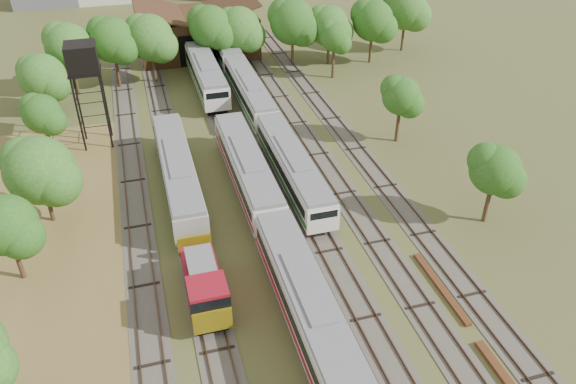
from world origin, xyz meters
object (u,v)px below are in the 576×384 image
object	(u,v)px
railcar_red_set	(273,227)
railcar_green_set	(249,92)
shunter_locomotive	(205,287)
water_tower	(82,61)

from	to	relation	value
railcar_red_set	railcar_green_set	bearing A→B (deg)	81.13
railcar_red_set	shunter_locomotive	bearing A→B (deg)	-140.98
railcar_green_set	water_tower	size ratio (longest dim) A/B	4.97
railcar_red_set	shunter_locomotive	xyz separation A→B (m)	(-6.00, -4.86, -0.28)
shunter_locomotive	railcar_green_set	bearing A→B (deg)	71.85
railcar_green_set	water_tower	bearing A→B (deg)	-165.28
railcar_red_set	water_tower	world-z (taller)	water_tower
railcar_red_set	railcar_green_set	world-z (taller)	railcar_red_set
railcar_red_set	water_tower	size ratio (longest dim) A/B	3.30
water_tower	shunter_locomotive	bearing A→B (deg)	-75.16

